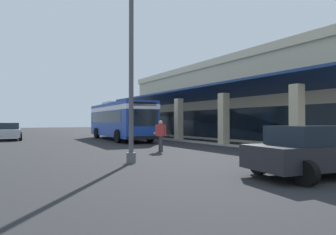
{
  "coord_description": "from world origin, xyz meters",
  "views": [
    {
      "loc": [
        23.36,
        -9.96,
        1.6
      ],
      "look_at": [
        2.96,
        1.88,
        1.89
      ],
      "focal_mm": 32.54,
      "sensor_mm": 36.0,
      "label": 1
    }
  ],
  "objects": [
    {
      "name": "ground",
      "position": [
        0.0,
        8.0,
        0.0
      ],
      "size": [
        120.0,
        120.0,
        0.0
      ],
      "primitive_type": "plane",
      "color": "#262628"
    },
    {
      "name": "curb_strip",
      "position": [
        2.16,
        3.27,
        0.06
      ],
      "size": [
        33.59,
        0.5,
        0.12
      ],
      "primitive_type": "cube",
      "color": "#9E998E",
      "rests_on": "ground"
    },
    {
      "name": "plaza_building",
      "position": [
        2.16,
        12.89,
        3.46
      ],
      "size": [
        28.29,
        16.71,
        6.91
      ],
      "color": "#C6B793",
      "rests_on": "ground"
    },
    {
      "name": "transit_bus",
      "position": [
        -1.49,
        -0.37,
        1.85
      ],
      "size": [
        11.35,
        3.3,
        3.34
      ],
      "color": "#193D9E",
      "rests_on": "ground"
    },
    {
      "name": "parked_sedan_charcoal",
      "position": [
        17.91,
        -1.7,
        0.75
      ],
      "size": [
        2.86,
        4.62,
        1.47
      ],
      "color": "#232328",
      "rests_on": "ground"
    },
    {
      "name": "parked_sedan_silver",
      "position": [
        -6.02,
        -8.69,
        0.75
      ],
      "size": [
        4.52,
        2.24,
        1.47
      ],
      "color": "#B2B5BA",
      "rests_on": "ground"
    },
    {
      "name": "pedestrian",
      "position": [
        9.22,
        -2.2,
        0.92
      ],
      "size": [
        0.61,
        0.46,
        1.64
      ],
      "color": "#38383D",
      "rests_on": "ground"
    },
    {
      "name": "potted_palm",
      "position": [
        -5.23,
        4.77,
        0.63
      ],
      "size": [
        1.97,
        1.87,
        2.31
      ],
      "color": "brown",
      "rests_on": "ground"
    },
    {
      "name": "lot_light_pole",
      "position": [
        12.54,
        -5.32,
        4.46
      ],
      "size": [
        0.6,
        0.6,
        8.35
      ],
      "color": "#59595B",
      "rests_on": "ground"
    }
  ]
}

